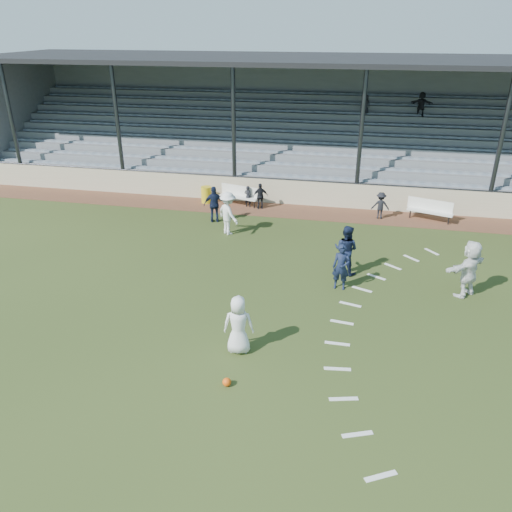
{
  "coord_description": "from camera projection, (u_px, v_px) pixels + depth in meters",
  "views": [
    {
      "loc": [
        2.99,
        -11.83,
        8.15
      ],
      "look_at": [
        0.0,
        2.5,
        1.3
      ],
      "focal_mm": 35.0,
      "sensor_mm": 36.0,
      "label": 1
    }
  ],
  "objects": [
    {
      "name": "ground",
      "position": [
        238.0,
        332.0,
        14.49
      ],
      "size": [
        90.0,
        90.0,
        0.0
      ],
      "primitive_type": "plane",
      "color": "#2E3C18",
      "rests_on": "ground"
    },
    {
      "name": "cinder_track",
      "position": [
        290.0,
        211.0,
        23.8
      ],
      "size": [
        34.0,
        2.0,
        0.02
      ],
      "primitive_type": "cube",
      "color": "brown",
      "rests_on": "ground"
    },
    {
      "name": "retaining_wall",
      "position": [
        294.0,
        192.0,
        24.48
      ],
      "size": [
        34.0,
        0.18,
        1.2
      ],
      "primitive_type": "cube",
      "color": "beige",
      "rests_on": "ground"
    },
    {
      "name": "bench_left",
      "position": [
        239.0,
        194.0,
        24.36
      ],
      "size": [
        2.03,
        0.97,
        0.95
      ],
      "rotation": [
        0.0,
        0.0,
        -0.27
      ],
      "color": "white",
      "rests_on": "cinder_track"
    },
    {
      "name": "bench_right",
      "position": [
        430.0,
        208.0,
        22.45
      ],
      "size": [
        2.02,
        1.08,
        0.95
      ],
      "rotation": [
        0.0,
        0.0,
        -0.32
      ],
      "color": "white",
      "rests_on": "cinder_track"
    },
    {
      "name": "trash_bin",
      "position": [
        206.0,
        195.0,
        24.73
      ],
      "size": [
        0.51,
        0.51,
        0.81
      ],
      "primitive_type": "cylinder",
      "color": "gold",
      "rests_on": "cinder_track"
    },
    {
      "name": "football",
      "position": [
        227.0,
        382.0,
        12.31
      ],
      "size": [
        0.22,
        0.22,
        0.22
      ],
      "primitive_type": "sphere",
      "color": "#EC530D",
      "rests_on": "ground"
    },
    {
      "name": "player_white_lead",
      "position": [
        238.0,
        325.0,
        13.32
      ],
      "size": [
        0.89,
        0.65,
        1.68
      ],
      "primitive_type": "imported",
      "rotation": [
        0.0,
        0.0,
        3.29
      ],
      "color": "white",
      "rests_on": "ground"
    },
    {
      "name": "player_navy_lead",
      "position": [
        341.0,
        267.0,
        16.56
      ],
      "size": [
        0.6,
        0.41,
        1.59
      ],
      "primitive_type": "imported",
      "rotation": [
        0.0,
        0.0,
        -0.06
      ],
      "color": "#131C36",
      "rests_on": "ground"
    },
    {
      "name": "player_navy_mid",
      "position": [
        346.0,
        250.0,
        17.57
      ],
      "size": [
        1.06,
        0.94,
        1.8
      ],
      "primitive_type": "imported",
      "rotation": [
        0.0,
        0.0,
        2.79
      ],
      "color": "#131C36",
      "rests_on": "ground"
    },
    {
      "name": "player_white_wing",
      "position": [
        228.0,
        213.0,
        20.88
      ],
      "size": [
        1.34,
        1.3,
        1.84
      ],
      "primitive_type": "imported",
      "rotation": [
        0.0,
        0.0,
        2.42
      ],
      "color": "white",
      "rests_on": "ground"
    },
    {
      "name": "player_navy_wing",
      "position": [
        215.0,
        204.0,
        22.21
      ],
      "size": [
        1.04,
        0.69,
        1.64
      ],
      "primitive_type": "imported",
      "rotation": [
        0.0,
        0.0,
        3.47
      ],
      "color": "#131C36",
      "rests_on": "ground"
    },
    {
      "name": "player_white_back",
      "position": [
        469.0,
        269.0,
        16.08
      ],
      "size": [
        1.67,
        1.67,
        1.93
      ],
      "primitive_type": "imported",
      "rotation": [
        0.0,
        0.0,
        3.93
      ],
      "color": "white",
      "rests_on": "ground"
    },
    {
      "name": "sub_left_near",
      "position": [
        248.0,
        196.0,
        24.12
      ],
      "size": [
        0.42,
        0.32,
        1.04
      ],
      "primitive_type": "imported",
      "rotation": [
        0.0,
        0.0,
        2.94
      ],
      "color": "black",
      "rests_on": "cinder_track"
    },
    {
      "name": "sub_left_far",
      "position": [
        260.0,
        196.0,
        23.83
      ],
      "size": [
        0.79,
        0.56,
        1.25
      ],
      "primitive_type": "imported",
      "rotation": [
        0.0,
        0.0,
        3.53
      ],
      "color": "black",
      "rests_on": "cinder_track"
    },
    {
      "name": "sub_right",
      "position": [
        380.0,
        205.0,
        22.64
      ],
      "size": [
        0.81,
        0.49,
        1.23
      ],
      "primitive_type": "imported",
      "rotation": [
        0.0,
        0.0,
        3.18
      ],
      "color": "black",
      "rests_on": "cinder_track"
    },
    {
      "name": "grandstand",
      "position": [
        306.0,
        140.0,
        27.98
      ],
      "size": [
        34.6,
        9.0,
        6.61
      ],
      "color": "gray",
      "rests_on": "ground"
    },
    {
      "name": "penalty_arc",
      "position": [
        384.0,
        349.0,
        13.73
      ],
      "size": [
        3.89,
        14.63,
        0.01
      ],
      "color": "white",
      "rests_on": "ground"
    }
  ]
}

